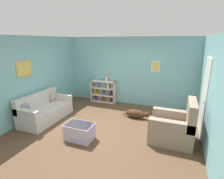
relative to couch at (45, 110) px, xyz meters
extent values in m
plane|color=brown|center=(2.06, 0.21, -0.31)|extent=(14.00, 14.00, 0.00)
cube|color=#7AB7BC|center=(2.06, 2.46, 0.99)|extent=(5.60, 0.10, 2.60)
cube|color=silver|center=(3.06, 2.40, 1.24)|extent=(0.32, 0.02, 0.40)
cube|color=#DBBC56|center=(3.06, 2.39, 1.24)|extent=(0.24, 0.01, 0.32)
cube|color=#7AB7BC|center=(-0.49, 0.21, 0.99)|extent=(0.10, 5.00, 2.60)
cube|color=gold|center=(-0.43, -0.19, 1.34)|extent=(0.02, 0.56, 0.48)
cube|color=#DBBC56|center=(-0.42, -0.19, 1.34)|extent=(0.01, 0.44, 0.36)
cube|color=#7AB7BC|center=(4.61, 0.21, 0.99)|extent=(0.10, 5.00, 2.60)
cube|color=white|center=(4.55, 0.91, 0.72)|extent=(0.02, 0.84, 2.05)
sphere|color=tan|center=(4.52, 0.56, 0.69)|extent=(0.05, 0.05, 0.05)
cube|color=beige|center=(0.06, 0.00, -0.10)|extent=(0.81, 1.70, 0.42)
cube|color=beige|center=(-0.27, 0.00, 0.33)|extent=(0.16, 1.70, 0.44)
cube|color=beige|center=(0.06, -0.77, 0.21)|extent=(0.81, 0.16, 0.22)
cube|color=beige|center=(0.06, 0.77, 0.21)|extent=(0.81, 0.16, 0.22)
ellipsoid|color=slate|center=(-0.15, -0.60, 0.26)|extent=(0.14, 0.31, 0.31)
ellipsoid|color=tan|center=(-0.15, 0.60, 0.26)|extent=(0.14, 0.30, 0.30)
cube|color=silver|center=(0.54, 2.23, 0.13)|extent=(0.04, 0.32, 0.88)
cube|color=silver|center=(1.56, 2.23, 0.13)|extent=(0.04, 0.32, 0.88)
cube|color=silver|center=(1.05, 2.38, 0.13)|extent=(1.06, 0.02, 0.88)
cube|color=silver|center=(1.05, 2.23, -0.29)|extent=(1.06, 0.32, 0.04)
cube|color=silver|center=(1.05, 2.23, -0.01)|extent=(1.06, 0.32, 0.04)
cube|color=silver|center=(1.05, 2.23, 0.28)|extent=(1.06, 0.32, 0.04)
cube|color=silver|center=(1.05, 2.23, 0.56)|extent=(1.06, 0.32, 0.04)
cube|color=#7A2D84|center=(0.73, 2.22, -0.20)|extent=(0.04, 0.24, 0.19)
cube|color=gold|center=(0.73, 2.22, 0.11)|extent=(0.04, 0.24, 0.21)
cube|color=#60939E|center=(0.81, 2.22, 0.41)|extent=(0.05, 0.24, 0.22)
cube|color=brown|center=(1.06, 2.22, -0.20)|extent=(0.03, 0.24, 0.18)
cube|color=#60939E|center=(1.04, 2.22, 0.10)|extent=(0.05, 0.24, 0.19)
cube|color=silver|center=(1.30, 2.22, 0.40)|extent=(0.05, 0.24, 0.21)
cube|color=brown|center=(1.38, 2.22, -0.19)|extent=(0.04, 0.24, 0.21)
cube|color=#7A2D84|center=(1.37, 2.22, 0.10)|extent=(0.05, 0.24, 0.20)
cube|color=gray|center=(3.82, 0.19, -0.08)|extent=(1.03, 0.90, 0.46)
cube|color=gray|center=(4.24, 0.19, 0.47)|extent=(0.18, 0.90, 0.63)
cube|color=gray|center=(3.82, -0.17, 0.26)|extent=(1.03, 0.18, 0.22)
cube|color=gray|center=(3.82, 0.55, 0.26)|extent=(1.03, 0.18, 0.22)
cube|color=#BCB2D1|center=(1.65, -0.63, -0.10)|extent=(0.70, 0.45, 0.43)
cube|color=silver|center=(1.65, -0.63, 0.10)|extent=(0.72, 0.47, 0.03)
ellipsoid|color=#472D19|center=(2.67, 1.16, -0.17)|extent=(0.65, 0.25, 0.28)
sphere|color=#472D19|center=(3.04, 1.16, -0.13)|extent=(0.18, 0.18, 0.18)
ellipsoid|color=#472D19|center=(2.30, 1.20, -0.24)|extent=(0.20, 0.05, 0.05)
cylinder|color=silver|center=(1.19, 2.23, 0.66)|extent=(0.09, 0.09, 0.18)
sphere|color=orange|center=(1.19, 2.23, 0.81)|extent=(0.12, 0.12, 0.12)
camera|label=1|loc=(3.86, -4.05, 2.14)|focal=28.00mm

